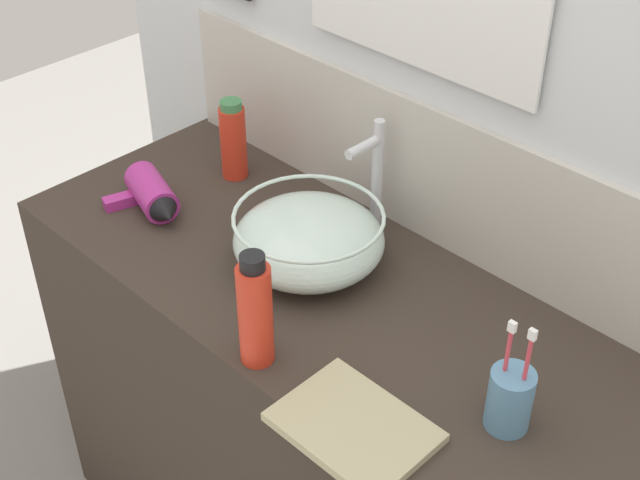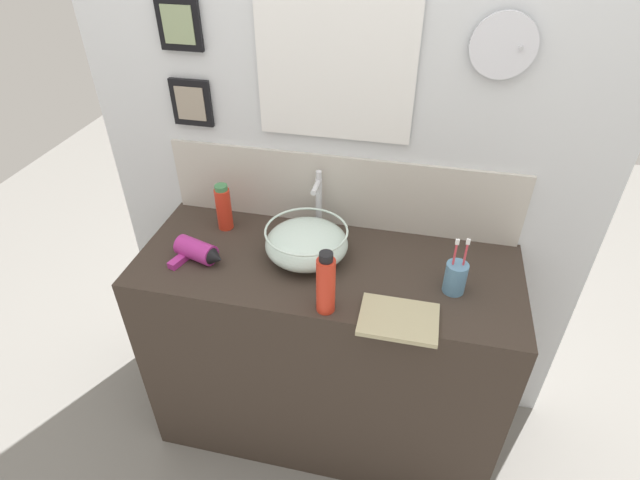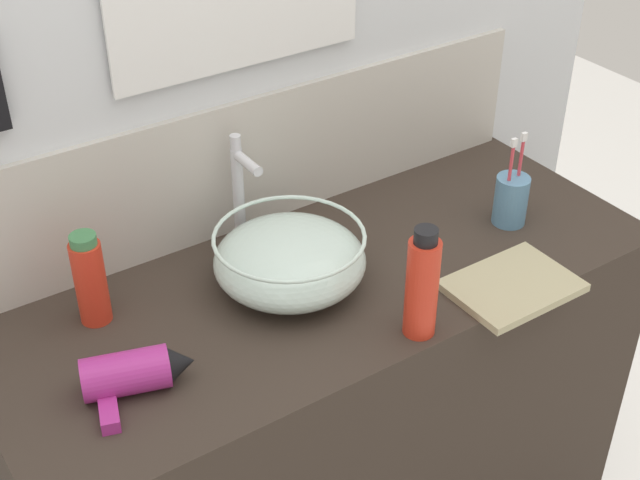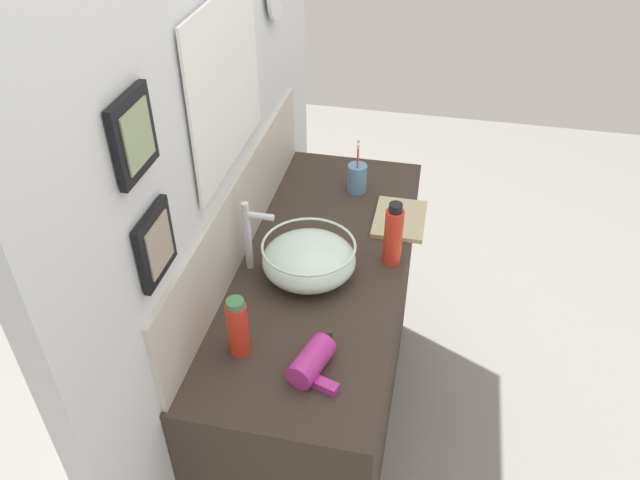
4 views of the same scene
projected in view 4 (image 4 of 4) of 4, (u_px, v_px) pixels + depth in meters
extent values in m
plane|color=gray|center=(321.00, 432.00, 2.55)|extent=(6.00, 6.00, 0.00)
cube|color=#382D26|center=(321.00, 356.00, 2.28)|extent=(1.34, 0.53, 0.91)
cube|color=silver|center=(226.00, 176.00, 1.88)|extent=(1.87, 0.06, 2.37)
cube|color=beige|center=(241.00, 214.00, 1.96)|extent=(1.31, 0.02, 0.29)
cube|color=white|center=(224.00, 83.00, 1.66)|extent=(0.46, 0.01, 0.41)
cube|color=white|center=(227.00, 83.00, 1.66)|extent=(0.52, 0.01, 0.47)
cube|color=black|center=(133.00, 136.00, 1.19)|extent=(0.15, 0.02, 0.17)
cube|color=gray|center=(138.00, 136.00, 1.19)|extent=(0.11, 0.01, 0.12)
cube|color=black|center=(155.00, 245.00, 1.35)|extent=(0.15, 0.02, 0.17)
cube|color=gray|center=(159.00, 245.00, 1.35)|extent=(0.11, 0.01, 0.12)
ellipsoid|color=silver|center=(309.00, 260.00, 1.91)|extent=(0.29, 0.29, 0.12)
torus|color=silver|center=(309.00, 246.00, 1.88)|extent=(0.29, 0.29, 0.01)
torus|color=#B2B7BC|center=(309.00, 274.00, 1.94)|extent=(0.11, 0.11, 0.01)
cylinder|color=silver|center=(248.00, 240.00, 1.91)|extent=(0.02, 0.02, 0.21)
cylinder|color=silver|center=(260.00, 216.00, 1.85)|extent=(0.02, 0.09, 0.02)
cylinder|color=silver|center=(245.00, 207.00, 1.84)|extent=(0.02, 0.02, 0.03)
cylinder|color=#B22D8C|center=(311.00, 361.00, 1.62)|extent=(0.16, 0.11, 0.07)
cone|color=black|center=(328.00, 338.00, 1.68)|extent=(0.06, 0.07, 0.06)
cube|color=#B22D8C|center=(321.00, 384.00, 1.59)|extent=(0.06, 0.09, 0.02)
cylinder|color=#598CB2|center=(357.00, 178.00, 2.29)|extent=(0.07, 0.07, 0.11)
cylinder|color=#D83F4C|center=(357.00, 166.00, 2.28)|extent=(0.01, 0.01, 0.18)
cube|color=white|center=(359.00, 141.00, 2.22)|extent=(0.01, 0.01, 0.02)
cylinder|color=#D83F4C|center=(357.00, 171.00, 2.26)|extent=(0.01, 0.01, 0.18)
cube|color=white|center=(358.00, 146.00, 2.20)|extent=(0.01, 0.01, 0.02)
cylinder|color=red|center=(393.00, 237.00, 1.94)|extent=(0.06, 0.06, 0.19)
cylinder|color=black|center=(396.00, 208.00, 1.87)|extent=(0.04, 0.04, 0.03)
cylinder|color=red|center=(238.00, 329.00, 1.64)|extent=(0.06, 0.06, 0.16)
cylinder|color=#3F7F4C|center=(235.00, 303.00, 1.59)|extent=(0.05, 0.05, 0.02)
cube|color=tan|center=(400.00, 219.00, 2.17)|extent=(0.24, 0.17, 0.02)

